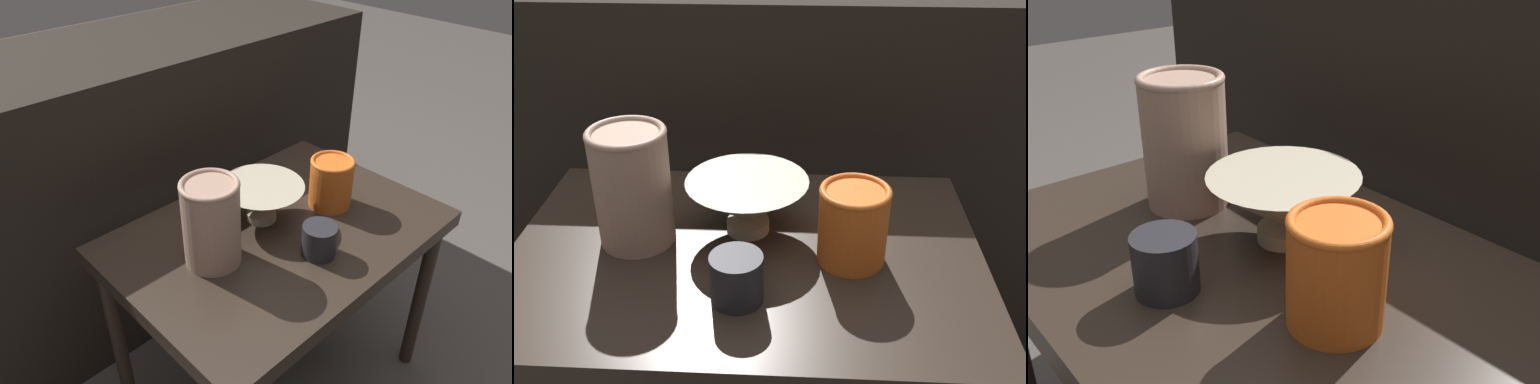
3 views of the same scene
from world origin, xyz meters
TOP-DOWN VIEW (x-y plane):
  - table at (0.00, 0.00)m, footprint 0.74×0.51m
  - couch_backdrop at (0.00, 0.62)m, footprint 1.53×0.50m
  - bowl at (-0.00, 0.06)m, footprint 0.20×0.20m
  - vase_textured_left at (-0.17, 0.02)m, footprint 0.12×0.12m
  - vase_colorful_right at (0.16, -0.01)m, footprint 0.11×0.11m
  - cup at (0.00, -0.12)m, footprint 0.07×0.07m

SIDE VIEW (x-z plane):
  - couch_backdrop at x=0.00m, z-range 0.00..0.84m
  - table at x=0.00m, z-range 0.21..0.75m
  - cup at x=0.00m, z-range 0.54..0.61m
  - bowl at x=0.00m, z-range 0.55..0.64m
  - vase_colorful_right at x=0.16m, z-range 0.54..0.67m
  - vase_textured_left at x=-0.17m, z-range 0.54..0.74m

